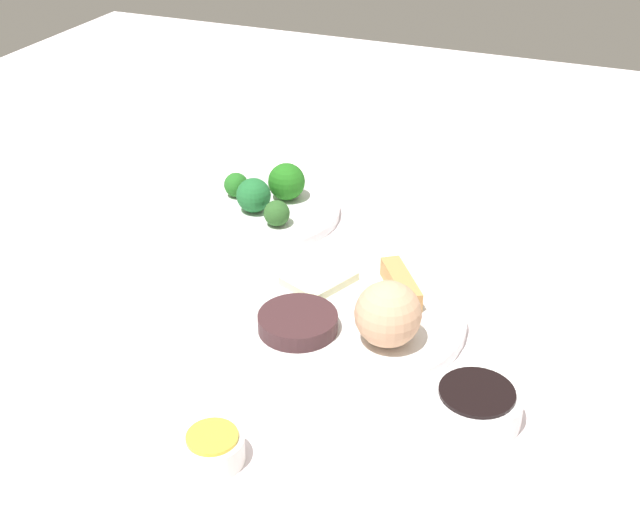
% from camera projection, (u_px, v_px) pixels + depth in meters
% --- Properties ---
extents(tabletop, '(2.20, 2.20, 0.02)m').
position_uv_depth(tabletop, '(355.00, 318.00, 1.00)').
color(tabletop, white).
rests_on(tabletop, ground).
extents(main_plate, '(0.28, 0.28, 0.02)m').
position_uv_depth(main_plate, '(351.00, 316.00, 0.98)').
color(main_plate, white).
rests_on(main_plate, tabletop).
extents(rice_scoop, '(0.07, 0.07, 0.07)m').
position_uv_depth(rice_scoop, '(388.00, 314.00, 0.90)').
color(rice_scoop, tan).
rests_on(rice_scoop, main_plate).
extents(spring_roll, '(0.09, 0.07, 0.02)m').
position_uv_depth(spring_roll, '(401.00, 284.00, 1.00)').
color(spring_roll, tan).
rests_on(spring_roll, main_plate).
extents(crab_rangoon_wonton, '(0.10, 0.09, 0.01)m').
position_uv_depth(crab_rangoon_wonton, '(319.00, 279.00, 1.02)').
color(crab_rangoon_wonton, beige).
rests_on(crab_rangoon_wonton, main_plate).
extents(stir_fry_heap, '(0.09, 0.09, 0.02)m').
position_uv_depth(stir_fry_heap, '(298.00, 322.00, 0.94)').
color(stir_fry_heap, '#3E2427').
rests_on(stir_fry_heap, main_plate).
extents(broccoli_plate, '(0.24, 0.24, 0.01)m').
position_uv_depth(broccoli_plate, '(260.00, 211.00, 1.21)').
color(broccoli_plate, white).
rests_on(broccoli_plate, tabletop).
extents(broccoli_floret_0, '(0.04, 0.04, 0.04)m').
position_uv_depth(broccoli_floret_0, '(236.00, 185.00, 1.23)').
color(broccoli_floret_0, '#246A21').
rests_on(broccoli_floret_0, broccoli_plate).
extents(broccoli_floret_1, '(0.06, 0.06, 0.06)m').
position_uv_depth(broccoli_floret_1, '(287.00, 182.00, 1.22)').
color(broccoli_floret_1, '#226D1B').
rests_on(broccoli_floret_1, broccoli_plate).
extents(broccoli_floret_2, '(0.05, 0.05, 0.05)m').
position_uv_depth(broccoli_floret_2, '(254.00, 195.00, 1.18)').
color(broccoli_floret_2, '#206931').
rests_on(broccoli_floret_2, broccoli_plate).
extents(broccoli_floret_3, '(0.04, 0.04, 0.04)m').
position_uv_depth(broccoli_floret_3, '(277.00, 213.00, 1.15)').
color(broccoli_floret_3, '#2C5B25').
rests_on(broccoli_floret_3, broccoli_plate).
extents(soy_sauce_bowl, '(0.09, 0.09, 0.03)m').
position_uv_depth(soy_sauce_bowl, '(475.00, 406.00, 0.83)').
color(soy_sauce_bowl, white).
rests_on(soy_sauce_bowl, tabletop).
extents(soy_sauce_bowl_liquid, '(0.08, 0.08, 0.00)m').
position_uv_depth(soy_sauce_bowl_liquid, '(477.00, 392.00, 0.82)').
color(soy_sauce_bowl_liquid, black).
rests_on(soy_sauce_bowl_liquid, soy_sauce_bowl).
extents(sauce_ramekin_hot_mustard, '(0.06, 0.06, 0.03)m').
position_uv_depth(sauce_ramekin_hot_mustard, '(213.00, 449.00, 0.78)').
color(sauce_ramekin_hot_mustard, white).
rests_on(sauce_ramekin_hot_mustard, tabletop).
extents(sauce_ramekin_hot_mustard_liquid, '(0.05, 0.05, 0.00)m').
position_uv_depth(sauce_ramekin_hot_mustard_liquid, '(212.00, 437.00, 0.77)').
color(sauce_ramekin_hot_mustard_liquid, yellow).
rests_on(sauce_ramekin_hot_mustard_liquid, sauce_ramekin_hot_mustard).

